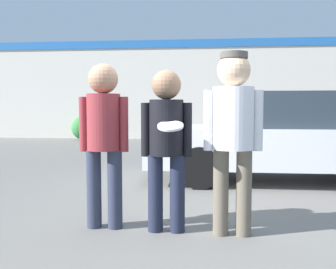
{
  "coord_description": "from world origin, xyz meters",
  "views": [
    {
      "loc": [
        0.05,
        -3.86,
        1.24
      ],
      "look_at": [
        -0.33,
        -0.04,
        0.96
      ],
      "focal_mm": 40.0,
      "sensor_mm": 36.0,
      "label": 1
    }
  ],
  "objects_px": {
    "person_right": "(233,125)",
    "parked_car_near": "(284,137)",
    "shrub": "(83,128)",
    "person_left": "(104,131)",
    "person_middle_with_frisbee": "(166,138)"
  },
  "relations": [
    {
      "from": "person_middle_with_frisbee",
      "to": "parked_car_near",
      "type": "height_order",
      "value": "person_middle_with_frisbee"
    },
    {
      "from": "person_left",
      "to": "shrub",
      "type": "height_order",
      "value": "person_left"
    },
    {
      "from": "parked_car_near",
      "to": "shrub",
      "type": "relative_size",
      "value": 5.04
    },
    {
      "from": "person_left",
      "to": "shrub",
      "type": "distance_m",
      "value": 10.98
    },
    {
      "from": "person_left",
      "to": "person_right",
      "type": "bearing_deg",
      "value": -4.22
    },
    {
      "from": "parked_car_near",
      "to": "shrub",
      "type": "bearing_deg",
      "value": 128.41
    },
    {
      "from": "person_middle_with_frisbee",
      "to": "person_right",
      "type": "xyz_separation_m",
      "value": [
        0.65,
        -0.04,
        0.13
      ]
    },
    {
      "from": "person_left",
      "to": "shrub",
      "type": "relative_size",
      "value": 1.84
    },
    {
      "from": "person_left",
      "to": "parked_car_near",
      "type": "bearing_deg",
      "value": 49.47
    },
    {
      "from": "person_right",
      "to": "shrub",
      "type": "distance_m",
      "value": 11.56
    },
    {
      "from": "person_middle_with_frisbee",
      "to": "shrub",
      "type": "relative_size",
      "value": 1.76
    },
    {
      "from": "person_right",
      "to": "parked_car_near",
      "type": "relative_size",
      "value": 0.38
    },
    {
      "from": "person_right",
      "to": "parked_car_near",
      "type": "distance_m",
      "value": 3.05
    },
    {
      "from": "person_left",
      "to": "parked_car_near",
      "type": "height_order",
      "value": "person_left"
    },
    {
      "from": "person_middle_with_frisbee",
      "to": "shrub",
      "type": "height_order",
      "value": "person_middle_with_frisbee"
    }
  ]
}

